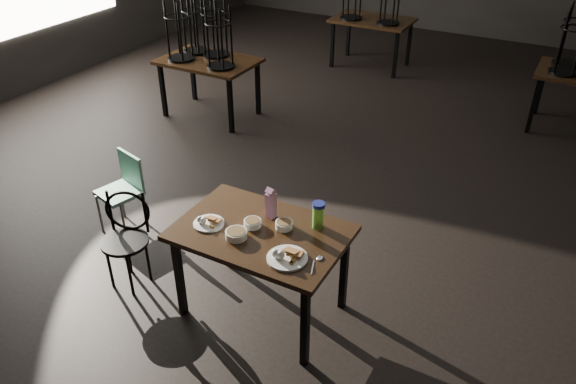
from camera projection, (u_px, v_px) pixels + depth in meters
The scene contains 13 objects.
main_table at pixel (261, 239), 3.99m from camera, with size 1.20×0.80×0.75m.
plate_left at pixel (208, 222), 4.00m from camera, with size 0.22×0.22×0.07m.
plate_right at pixel (287, 256), 3.66m from camera, with size 0.27×0.27×0.09m.
bowl_near at pixel (253, 223), 3.98m from camera, with size 0.13×0.13×0.05m.
bowl_far at pixel (284, 224), 3.96m from camera, with size 0.13×0.13×0.05m.
bowl_big at pixel (236, 234), 3.86m from camera, with size 0.15×0.15×0.05m.
juice_carton at pixel (271, 204), 4.03m from camera, with size 0.07×0.07×0.25m.
water_bottle at pixel (318, 215), 3.93m from camera, with size 0.09×0.09×0.20m.
spoon at pixel (319, 259), 3.67m from camera, with size 0.06×0.21×0.01m.
bentwood_chair at pixel (126, 232), 4.41m from camera, with size 0.42×0.42×0.79m.
school_chair at pixel (124, 186), 5.05m from camera, with size 0.42×0.42×0.73m.
bg_table_left at pixel (206, 55), 7.02m from camera, with size 1.20×0.80×1.48m.
bg_table_far at pixel (372, 19), 8.61m from camera, with size 1.20×0.80×1.48m.
Camera 1 is at (1.95, -4.77, 3.08)m, focal length 35.00 mm.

